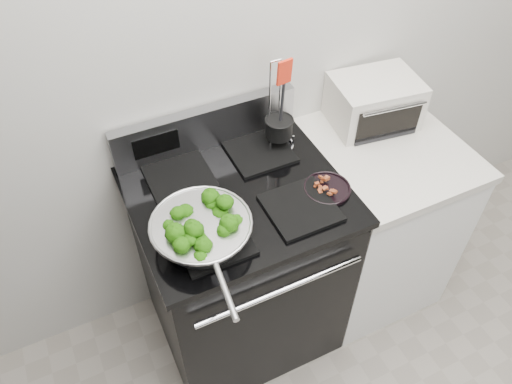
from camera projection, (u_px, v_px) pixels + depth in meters
back_wall at (271, 35)px, 1.87m from camera, size 4.00×0.02×2.70m
gas_range at (240, 265)px, 2.19m from camera, size 0.79×0.69×1.13m
counter at (370, 219)px, 2.41m from camera, size 0.62×0.68×0.92m
skillet at (202, 229)px, 1.66m from camera, size 0.35×0.55×0.07m
broccoli_pile at (201, 225)px, 1.65m from camera, size 0.27×0.27×0.09m
bacon_plate at (327, 187)px, 1.85m from camera, size 0.18×0.18×0.04m
utensil_holder at (279, 132)px, 1.99m from camera, size 0.13×0.13×0.40m
toaster_oven at (374, 102)px, 2.13m from camera, size 0.39×0.31×0.20m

